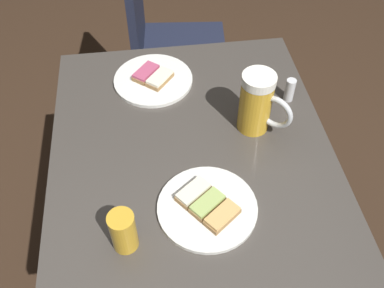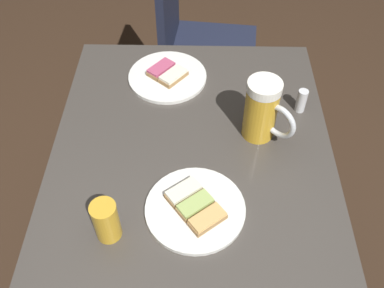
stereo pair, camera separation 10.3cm
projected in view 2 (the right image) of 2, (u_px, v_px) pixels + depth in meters
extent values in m
plane|color=#382619|center=(192.00, 278.00, 1.62)|extent=(6.00, 6.00, 0.00)
cylinder|color=black|center=(192.00, 277.00, 1.61)|extent=(0.44, 0.44, 0.01)
cylinder|color=black|center=(192.00, 228.00, 1.33)|extent=(0.09, 0.09, 0.72)
cube|color=#423D38|center=(192.00, 154.00, 1.06)|extent=(0.84, 0.69, 0.04)
cylinder|color=white|center=(195.00, 209.00, 0.93)|extent=(0.22, 0.22, 0.01)
cube|color=#9E7547|center=(184.00, 193.00, 0.95)|extent=(0.08, 0.09, 0.01)
cube|color=white|center=(184.00, 190.00, 0.94)|extent=(0.08, 0.08, 0.01)
cube|color=#9E7547|center=(195.00, 206.00, 0.92)|extent=(0.08, 0.09, 0.01)
cube|color=#ADC66B|center=(195.00, 204.00, 0.92)|extent=(0.08, 0.08, 0.01)
cube|color=#9E7547|center=(207.00, 220.00, 0.90)|extent=(0.08, 0.09, 0.01)
cube|color=#E5B266|center=(208.00, 218.00, 0.89)|extent=(0.08, 0.08, 0.01)
cylinder|color=white|center=(168.00, 77.00, 1.22)|extent=(0.22, 0.22, 0.01)
cube|color=#9E7547|center=(173.00, 77.00, 1.20)|extent=(0.09, 0.08, 0.01)
cube|color=white|center=(173.00, 74.00, 1.19)|extent=(0.09, 0.08, 0.01)
cube|color=#9E7547|center=(161.00, 70.00, 1.22)|extent=(0.09, 0.08, 0.01)
cube|color=#BC4C70|center=(161.00, 67.00, 1.21)|extent=(0.09, 0.08, 0.01)
cylinder|color=gold|center=(260.00, 113.00, 1.03)|extent=(0.08, 0.08, 0.14)
cylinder|color=white|center=(265.00, 87.00, 0.97)|extent=(0.08, 0.08, 0.02)
torus|color=silver|center=(279.00, 121.00, 1.00)|extent=(0.07, 0.08, 0.09)
cylinder|color=gold|center=(106.00, 221.00, 0.86)|extent=(0.05, 0.05, 0.10)
cylinder|color=silver|center=(301.00, 101.00, 1.11)|extent=(0.03, 0.03, 0.07)
cylinder|color=#1E2338|center=(241.00, 120.00, 1.87)|extent=(0.03, 0.03, 0.42)
cylinder|color=#1E2338|center=(244.00, 73.00, 2.08)|extent=(0.03, 0.03, 0.42)
cylinder|color=#1E2338|center=(169.00, 113.00, 1.90)|extent=(0.03, 0.03, 0.42)
cylinder|color=#1E2338|center=(179.00, 67.00, 2.11)|extent=(0.03, 0.03, 0.42)
cube|color=#1E2338|center=(210.00, 52.00, 1.82)|extent=(0.42, 0.42, 0.04)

